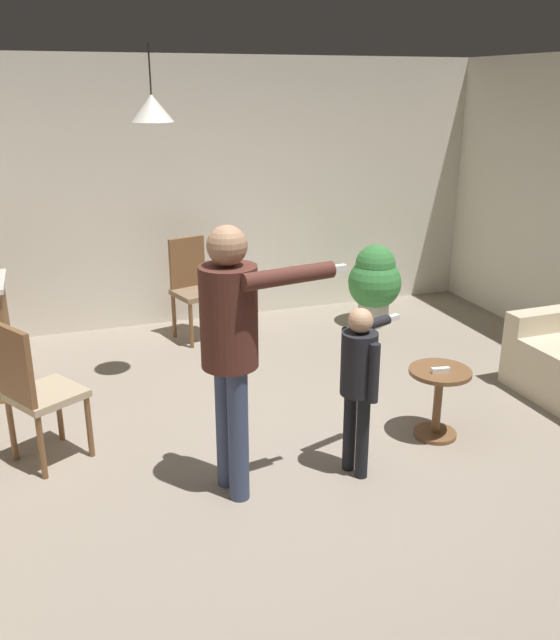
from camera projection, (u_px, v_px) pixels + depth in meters
The scene contains 10 objects.
ground at pixel (302, 463), 4.52m from camera, with size 7.68×7.68×0.00m, color gray.
wall_back at pixel (193, 194), 6.92m from camera, with size 6.40×0.10×2.70m, color silver.
side_table_by_couch at pixel (438, 395), 4.77m from camera, with size 0.44×0.44×0.52m.
person_adult at pixel (232, 334), 3.88m from camera, with size 0.86×0.48×1.69m.
person_child at pixel (360, 373), 4.19m from camera, with size 0.53×0.45×1.14m.
dining_chair_by_counter at pixel (35, 389), 4.35m from camera, with size 0.58×0.58×1.00m.
dining_chair_near_wall at pixel (194, 285), 6.63m from camera, with size 0.52×0.52×1.00m.
potted_plant_corner at pixel (375, 281), 7.02m from camera, with size 0.56×0.56×0.86m.
spare_remote_on_table at pixel (440, 370), 4.66m from camera, with size 0.04×0.13×0.04m, color white.
ceiling_light_pendant at pixel (152, 108), 4.96m from camera, with size 0.32×0.32×0.55m.
Camera 1 is at (-1.43, -3.68, 2.41)m, focal length 37.63 mm.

